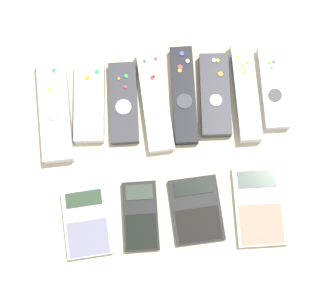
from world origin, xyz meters
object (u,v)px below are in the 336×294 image
at_px(remote_4, 184,95).
at_px(remote_0, 55,110).
at_px(remote_1, 90,103).
at_px(remote_6, 246,92).
at_px(remote_7, 273,88).
at_px(calculator_0, 87,222).
at_px(remote_3, 155,101).
at_px(remote_5, 215,95).
at_px(calculator_1, 141,216).
at_px(remote_2, 124,103).
at_px(calculator_2, 196,210).
at_px(calculator_3, 259,206).

bearing_deg(remote_4, remote_0, -175.98).
xyz_separation_m(remote_1, remote_6, (0.30, -0.01, 0.00)).
xyz_separation_m(remote_7, calculator_0, (-0.37, -0.22, -0.01)).
height_order(remote_3, remote_5, same).
bearing_deg(remote_5, remote_4, 178.63).
relative_size(remote_3, calculator_1, 1.60).
relative_size(remote_0, remote_3, 1.00).
relative_size(remote_0, calculator_1, 1.60).
bearing_deg(remote_5, remote_2, -176.38).
relative_size(remote_5, calculator_0, 1.27).
height_order(remote_5, calculator_2, remote_5).
relative_size(remote_7, calculator_3, 1.11).
bearing_deg(remote_7, remote_4, -178.67).
xyz_separation_m(remote_0, remote_6, (0.37, 0.00, 0.00)).
bearing_deg(calculator_1, remote_5, 54.84).
bearing_deg(remote_3, remote_4, 4.19).
height_order(remote_6, calculator_2, remote_6).
height_order(remote_7, calculator_1, remote_7).
xyz_separation_m(remote_0, calculator_3, (0.36, -0.22, -0.01)).
bearing_deg(remote_0, remote_2, 0.17).
relative_size(remote_5, calculator_3, 1.12).
xyz_separation_m(calculator_1, calculator_2, (0.10, 0.00, -0.00)).
bearing_deg(remote_6, remote_5, -179.20).
height_order(remote_0, calculator_0, remote_0).
height_order(remote_1, calculator_1, remote_1).
relative_size(remote_0, remote_4, 1.05).
distance_m(remote_0, calculator_1, 0.26).
bearing_deg(calculator_1, remote_4, 66.93).
distance_m(calculator_0, calculator_3, 0.32).
bearing_deg(remote_5, calculator_0, -135.82).
xyz_separation_m(remote_1, calculator_3, (0.30, -0.23, -0.00)).
bearing_deg(remote_4, remote_5, -3.26).
relative_size(remote_2, calculator_2, 1.30).
bearing_deg(remote_7, remote_3, -176.87).
bearing_deg(remote_4, remote_1, -178.41).
height_order(remote_4, calculator_0, remote_4).
bearing_deg(remote_4, remote_6, -0.81).
bearing_deg(remote_6, remote_7, 5.68).
distance_m(remote_4, remote_7, 0.17).
relative_size(remote_0, remote_1, 1.28).
bearing_deg(remote_1, calculator_1, -66.55).
height_order(remote_4, calculator_1, remote_4).
distance_m(remote_5, calculator_0, 0.34).
bearing_deg(remote_0, remote_3, -1.00).
distance_m(remote_2, remote_3, 0.06).
distance_m(remote_6, remote_7, 0.05).
bearing_deg(calculator_2, remote_7, 49.60).
height_order(remote_2, remote_3, remote_3).
relative_size(remote_3, remote_4, 1.04).
bearing_deg(remote_0, remote_4, 0.41).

